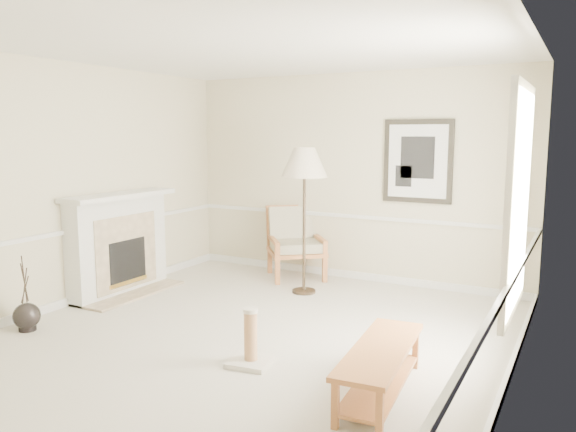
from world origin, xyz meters
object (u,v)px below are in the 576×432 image
object	(u,v)px
bench	(380,363)
scratching_post	(251,347)
armchair	(295,239)
floor_lamp	(304,167)
floor_vase	(27,317)

from	to	relation	value
bench	scratching_post	distance (m)	1.22
armchair	bench	bearing A→B (deg)	-91.57
armchair	scratching_post	distance (m)	3.27
armchair	floor_lamp	size ratio (longest dim) A/B	0.59
floor_lamp	bench	xyz separation A→B (m)	(1.85, -2.33, -1.38)
floor_lamp	bench	bearing A→B (deg)	-51.53
floor_lamp	scratching_post	world-z (taller)	floor_lamp
armchair	floor_lamp	world-z (taller)	floor_lamp
floor_vase	floor_lamp	size ratio (longest dim) A/B	0.43
floor_vase	floor_lamp	distance (m)	3.62
floor_lamp	scratching_post	size ratio (longest dim) A/B	3.62
floor_vase	bench	world-z (taller)	floor_vase
floor_vase	armchair	size ratio (longest dim) A/B	0.73
floor_lamp	bench	distance (m)	3.28
floor_vase	armchair	xyz separation A→B (m)	(1.39, 3.42, 0.40)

